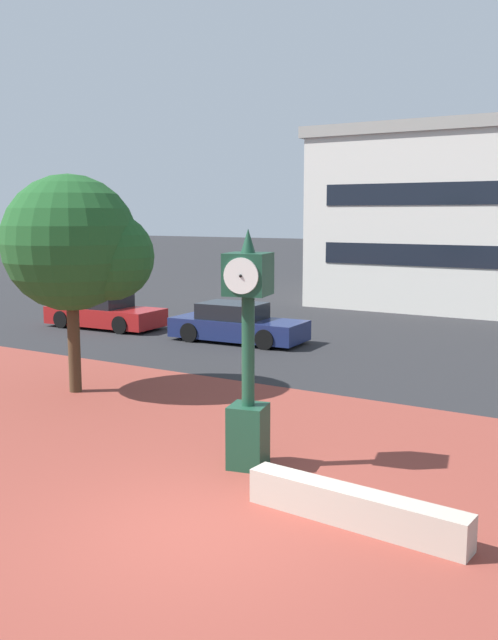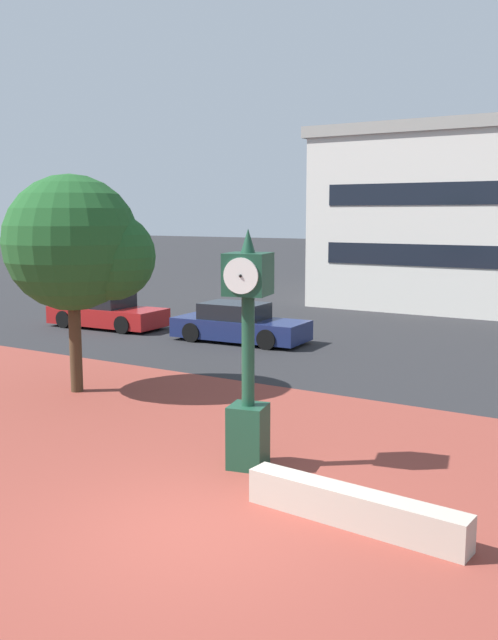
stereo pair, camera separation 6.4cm
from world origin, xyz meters
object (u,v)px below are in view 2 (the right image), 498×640
(car_street_near, at_px, (239,324))
(car_street_mid, at_px, (106,312))
(street_clock, at_px, (248,357))
(plaza_tree, at_px, (80,246))

(car_street_near, xyz_separation_m, car_street_mid, (-5.76, -0.12, 0.00))
(street_clock, distance_m, car_street_near, 11.66)
(plaza_tree, height_order, car_street_mid, plaza_tree)
(street_clock, bearing_deg, car_street_mid, 128.73)
(street_clock, distance_m, car_street_mid, 15.49)
(street_clock, height_order, car_street_near, street_clock)
(plaza_tree, xyz_separation_m, car_street_mid, (-6.16, 7.34, -2.87))
(street_clock, height_order, car_street_mid, street_clock)
(street_clock, distance_m, plaza_tree, 6.54)
(street_clock, height_order, plaza_tree, plaza_tree)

